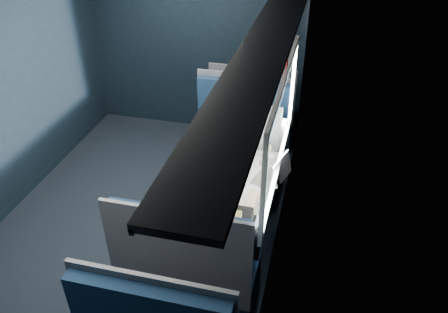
% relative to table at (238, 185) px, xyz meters
% --- Properties ---
extents(ground, '(2.80, 4.20, 0.01)m').
position_rel_table_xyz_m(ground, '(-1.03, 0.00, -0.67)').
color(ground, black).
extents(room_shell, '(3.00, 4.40, 2.40)m').
position_rel_table_xyz_m(room_shell, '(-1.01, 0.00, 0.81)').
color(room_shell, black).
rests_on(room_shell, ground).
extents(table, '(0.62, 1.00, 0.74)m').
position_rel_table_xyz_m(table, '(0.00, 0.00, 0.00)').
color(table, '#54565E').
rests_on(table, ground).
extents(seat_bay_near, '(1.04, 0.62, 1.26)m').
position_rel_table_xyz_m(seat_bay_near, '(-0.20, 0.87, -0.24)').
color(seat_bay_near, '#0C1E37').
rests_on(seat_bay_near, ground).
extents(seat_bay_far, '(1.04, 0.62, 1.26)m').
position_rel_table_xyz_m(seat_bay_far, '(-0.18, -0.87, -0.25)').
color(seat_bay_far, '#0C1E37').
rests_on(seat_bay_far, ground).
extents(seat_row_front, '(1.04, 0.51, 1.16)m').
position_rel_table_xyz_m(seat_row_front, '(-0.18, 1.80, -0.25)').
color(seat_row_front, '#0C1E37').
rests_on(seat_row_front, ground).
extents(man, '(0.53, 0.56, 1.32)m').
position_rel_table_xyz_m(man, '(0.07, 0.70, 0.06)').
color(man, black).
rests_on(man, ground).
extents(woman, '(0.53, 0.56, 1.32)m').
position_rel_table_xyz_m(woman, '(0.07, -0.71, 0.06)').
color(woman, black).
rests_on(woman, ground).
extents(papers, '(0.69, 0.84, 0.01)m').
position_rel_table_xyz_m(papers, '(0.07, 0.01, 0.08)').
color(papers, white).
rests_on(papers, table).
extents(laptop, '(0.32, 0.37, 0.24)m').
position_rel_table_xyz_m(laptop, '(0.32, 0.05, 0.14)').
color(laptop, silver).
rests_on(laptop, table).
extents(bottle_small, '(0.06, 0.06, 0.20)m').
position_rel_table_xyz_m(bottle_small, '(0.20, 0.22, 0.16)').
color(bottle_small, silver).
rests_on(bottle_small, table).
extents(cup, '(0.06, 0.06, 0.08)m').
position_rel_table_xyz_m(cup, '(0.25, 0.31, 0.12)').
color(cup, white).
rests_on(cup, table).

